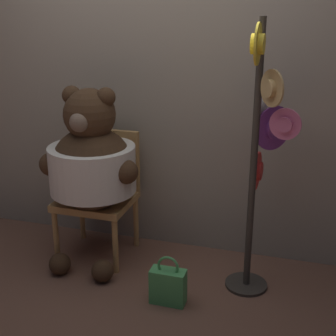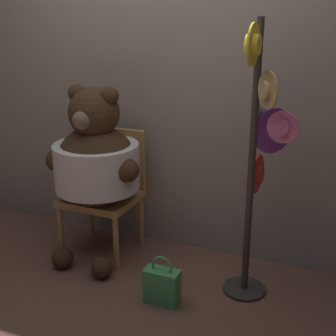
% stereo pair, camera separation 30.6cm
% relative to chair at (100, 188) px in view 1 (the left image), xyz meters
% --- Properties ---
extents(ground_plane, '(14.00, 14.00, 0.00)m').
position_rel_chair_xyz_m(ground_plane, '(0.38, -0.41, -0.50)').
color(ground_plane, brown).
extents(wall_back, '(8.00, 0.10, 2.41)m').
position_rel_chair_xyz_m(wall_back, '(0.38, 0.30, 0.70)').
color(wall_back, gray).
rests_on(wall_back, ground_plane).
extents(chair, '(0.52, 0.47, 0.92)m').
position_rel_chair_xyz_m(chair, '(0.00, 0.00, 0.00)').
color(chair, '#B2844C').
rests_on(chair, ground_plane).
extents(teddy_bear, '(0.73, 0.64, 1.28)m').
position_rel_chair_xyz_m(teddy_bear, '(0.02, -0.16, 0.25)').
color(teddy_bear, '#3D2819').
rests_on(teddy_bear, ground_plane).
extents(hat_display_rack, '(0.40, 0.50, 1.73)m').
position_rel_chair_xyz_m(hat_display_rack, '(1.17, -0.17, 0.46)').
color(hat_display_rack, '#332D28').
rests_on(hat_display_rack, ground_plane).
extents(handbag_on_ground, '(0.22, 0.11, 0.33)m').
position_rel_chair_xyz_m(handbag_on_ground, '(0.68, -0.52, -0.38)').
color(handbag_on_ground, '#479E56').
rests_on(handbag_on_ground, ground_plane).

